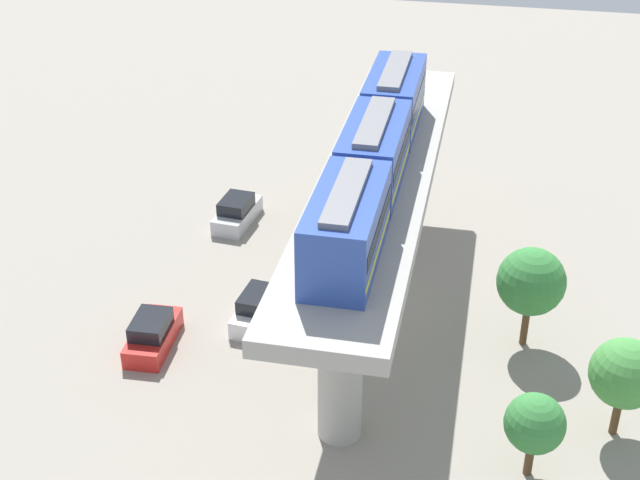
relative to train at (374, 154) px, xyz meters
The scene contains 9 objects.
ground_plane 9.94m from the train, 90.00° to the right, with size 120.00×120.00×0.00m, color gray.
viaduct 3.93m from the train, 90.00° to the right, with size 5.20×28.85×8.29m.
train is the anchor object (origin of this frame).
parked_car_white 10.68m from the train, ahead, with size 2.22×4.36×1.76m.
parked_car_silver 16.21m from the train, 43.92° to the right, with size 2.19×4.35×1.76m.
parked_car_red 14.13m from the train, 19.52° to the left, with size 1.99×4.28×1.76m.
tree_near_viaduct 14.46m from the train, 155.35° to the left, with size 3.04×3.04×4.80m.
tree_mid_lot 13.80m from the train, 133.06° to the left, with size 2.49×2.49×3.95m.
tree_far_corner 9.93m from the train, behind, with size 3.33×3.33×5.34m.
Camera 1 is at (-5.17, 38.25, 26.97)m, focal length 49.96 mm.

